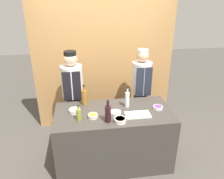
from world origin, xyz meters
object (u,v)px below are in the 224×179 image
object	(u,v)px
sauce_bowl_purple	(158,107)
bottle_wine	(108,113)
sauce_bowl_red	(116,113)
bottle_clear	(127,99)
bottle_oil	(79,114)
chef_left	(73,94)
chef_right	(141,90)
cutting_board	(138,115)
sauce_bowl_yellow	(93,116)
bottle_amber	(84,97)
sauce_bowl_orange	(75,111)
sauce_bowl_white	(120,120)

from	to	relation	value
sauce_bowl_purple	bottle_wine	size ratio (longest dim) A/B	0.45
sauce_bowl_red	sauce_bowl_purple	size ratio (longest dim) A/B	1.07
bottle_clear	bottle_oil	xyz separation A→B (m)	(-0.71, -0.27, -0.04)
bottle_wine	chef_left	size ratio (longest dim) A/B	0.20
sauce_bowl_purple	chef_right	xyz separation A→B (m)	(-0.07, 0.69, -0.03)
cutting_board	chef_right	distance (m)	0.88
chef_right	bottle_oil	bearing A→B (deg)	-142.06
sauce_bowl_red	sauce_bowl_yellow	bearing A→B (deg)	-175.79
sauce_bowl_yellow	chef_left	world-z (taller)	chef_left
bottle_amber	sauce_bowl_orange	bearing A→B (deg)	-123.34
bottle_clear	bottle_oil	distance (m)	0.77
bottle_amber	bottle_oil	world-z (taller)	bottle_amber
cutting_board	sauce_bowl_purple	bearing A→B (deg)	23.52
bottle_amber	bottle_wine	distance (m)	0.61
sauce_bowl_orange	cutting_board	distance (m)	0.90
sauce_bowl_purple	sauce_bowl_orange	size ratio (longest dim) A/B	0.90
sauce_bowl_red	chef_left	world-z (taller)	chef_left
sauce_bowl_white	bottle_oil	distance (m)	0.56
sauce_bowl_red	sauce_bowl_yellow	xyz separation A→B (m)	(-0.32, -0.02, -0.00)
sauce_bowl_red	bottle_oil	world-z (taller)	bottle_oil
bottle_oil	bottle_clear	bearing A→B (deg)	20.88
bottle_amber	bottle_clear	distance (m)	0.65
sauce_bowl_yellow	sauce_bowl_white	world-z (taller)	sauce_bowl_white
chef_left	sauce_bowl_yellow	bearing A→B (deg)	-70.64
sauce_bowl_purple	chef_left	size ratio (longest dim) A/B	0.09
sauce_bowl_white	bottle_oil	bearing A→B (deg)	166.18
sauce_bowl_purple	cutting_board	world-z (taller)	sauce_bowl_purple
cutting_board	bottle_amber	distance (m)	0.85
sauce_bowl_yellow	sauce_bowl_purple	distance (m)	0.97
sauce_bowl_purple	chef_left	bearing A→B (deg)	151.02
chef_left	chef_right	world-z (taller)	chef_left
sauce_bowl_yellow	bottle_amber	world-z (taller)	bottle_amber
sauce_bowl_red	bottle_oil	bearing A→B (deg)	-173.65
cutting_board	bottle_wine	xyz separation A→B (m)	(-0.43, -0.10, 0.11)
chef_left	chef_right	distance (m)	1.18
bottle_clear	chef_left	bearing A→B (deg)	144.78
bottle_clear	chef_right	size ratio (longest dim) A/B	0.20
cutting_board	bottle_wine	bearing A→B (deg)	-166.99
chef_right	bottle_clear	bearing A→B (deg)	-122.80
sauce_bowl_yellow	sauce_bowl_white	bearing A→B (deg)	-25.38
bottle_oil	chef_left	bearing A→B (deg)	96.48
cutting_board	bottle_amber	bearing A→B (deg)	149.23
sauce_bowl_red	sauce_bowl_yellow	size ratio (longest dim) A/B	1.14
sauce_bowl_orange	chef_left	xyz separation A→B (m)	(-0.04, 0.63, -0.03)
sauce_bowl_orange	bottle_amber	distance (m)	0.29
sauce_bowl_orange	cutting_board	xyz separation A→B (m)	(0.87, -0.21, -0.02)
bottle_clear	sauce_bowl_white	bearing A→B (deg)	-113.55
chef_left	bottle_wine	bearing A→B (deg)	-63.07
sauce_bowl_white	bottle_amber	bearing A→B (deg)	128.36
sauce_bowl_white	sauce_bowl_orange	size ratio (longest dim) A/B	1.02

